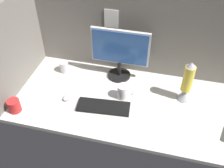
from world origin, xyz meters
TOP-DOWN VIEW (x-y plane):
  - ground_plane at (0.00, 0.00)cm, footprint 180.00×80.00cm
  - cubicle_wall_back at (-0.03, 37.50)cm, footprint 180.00×5.50cm
  - cubicle_wall_side at (-87.50, 0.00)cm, footprint 5.00×80.00cm
  - monitor at (-16.02, 25.13)cm, footprint 44.27×18.00cm
  - keyboard at (-18.96, -12.54)cm, footprint 38.08×16.48cm
  - mouse at (-46.46, -9.39)cm, footprint 8.84×11.01cm
  - mug_ceramic_white at (-7.67, 1.46)cm, footprint 11.98×8.31cm
  - mug_steel at (-61.01, 19.72)cm, footprint 7.11×7.11cm
  - mug_red_plastic at (-78.04, -29.68)cm, footprint 8.62×8.62cm
  - lava_lamp at (35.29, 10.27)cm, footprint 10.05×10.05cm

SIDE VIEW (x-z plane):
  - ground_plane at x=0.00cm, z-range -3.00..0.00cm
  - keyboard at x=-18.96cm, z-range 0.00..2.00cm
  - mouse at x=-46.46cm, z-range 0.00..3.40cm
  - mug_steel at x=-61.01cm, z-range 0.00..9.02cm
  - mug_red_plastic at x=-78.04cm, z-range 0.00..9.26cm
  - mug_ceramic_white at x=-7.67cm, z-range 0.02..10.82cm
  - lava_lamp at x=35.29cm, z-range -2.65..30.24cm
  - monitor at x=-16.02cm, z-range 2.41..43.60cm
  - cubicle_wall_side at x=-87.50cm, z-range 0.00..66.21cm
  - cubicle_wall_back at x=-0.03cm, z-range 0.01..66.22cm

